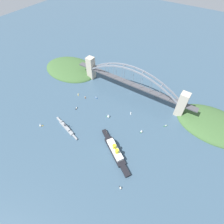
{
  "coord_description": "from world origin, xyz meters",
  "views": [
    {
      "loc": [
        -135.29,
        283.48,
        280.4
      ],
      "look_at": [
        0.0,
        79.45,
        8.0
      ],
      "focal_mm": 28.11,
      "sensor_mm": 36.0,
      "label": 1
    }
  ],
  "objects_px": {
    "small_boat_1": "(131,113)",
    "small_boat_7": "(142,131)",
    "naval_cruiser": "(66,128)",
    "ocean_liner": "(115,151)",
    "small_boat_0": "(166,126)",
    "seaplane_taxiing_near_bridge": "(157,96)",
    "small_boat_9": "(76,108)",
    "small_boat_5": "(108,116)",
    "small_boat_8": "(78,94)",
    "small_boat_4": "(96,98)",
    "harbor_arch_bridge": "(131,83)",
    "small_boat_2": "(40,125)",
    "small_boat_3": "(85,97)",
    "small_boat_6": "(121,187)"
  },
  "relations": [
    {
      "from": "small_boat_8",
      "to": "small_boat_6",
      "type": "bearing_deg",
      "value": 147.11
    },
    {
      "from": "small_boat_5",
      "to": "small_boat_4",
      "type": "bearing_deg",
      "value": -29.93
    },
    {
      "from": "small_boat_1",
      "to": "small_boat_3",
      "type": "bearing_deg",
      "value": 7.75
    },
    {
      "from": "small_boat_4",
      "to": "small_boat_8",
      "type": "relative_size",
      "value": 1.12
    },
    {
      "from": "small_boat_2",
      "to": "small_boat_4",
      "type": "distance_m",
      "value": 134.05
    },
    {
      "from": "harbor_arch_bridge",
      "to": "naval_cruiser",
      "type": "xyz_separation_m",
      "value": [
        55.15,
        159.77,
        -28.05
      ]
    },
    {
      "from": "naval_cruiser",
      "to": "seaplane_taxiing_near_bridge",
      "type": "distance_m",
      "value": 215.44
    },
    {
      "from": "ocean_liner",
      "to": "small_boat_6",
      "type": "distance_m",
      "value": 62.85
    },
    {
      "from": "ocean_liner",
      "to": "small_boat_1",
      "type": "distance_m",
      "value": 98.35
    },
    {
      "from": "small_boat_1",
      "to": "small_boat_9",
      "type": "xyz_separation_m",
      "value": [
        106.5,
        52.97,
        -0.07
      ]
    },
    {
      "from": "small_boat_0",
      "to": "small_boat_3",
      "type": "height_order",
      "value": "small_boat_3"
    },
    {
      "from": "small_boat_5",
      "to": "small_boat_8",
      "type": "height_order",
      "value": "small_boat_5"
    },
    {
      "from": "naval_cruiser",
      "to": "small_boat_9",
      "type": "xyz_separation_m",
      "value": [
        19.52,
        -51.77,
        -1.72
      ]
    },
    {
      "from": "harbor_arch_bridge",
      "to": "small_boat_8",
      "type": "xyz_separation_m",
      "value": [
        100.93,
        71.72,
        -29.79
      ]
    },
    {
      "from": "naval_cruiser",
      "to": "ocean_liner",
      "type": "bearing_deg",
      "value": -175.31
    },
    {
      "from": "harbor_arch_bridge",
      "to": "small_boat_8",
      "type": "height_order",
      "value": "harbor_arch_bridge"
    },
    {
      "from": "small_boat_5",
      "to": "small_boat_6",
      "type": "distance_m",
      "value": 145.72
    },
    {
      "from": "small_boat_4",
      "to": "small_boat_7",
      "type": "xyz_separation_m",
      "value": [
        -131.96,
        28.36,
        2.76
      ]
    },
    {
      "from": "small_boat_8",
      "to": "small_boat_1",
      "type": "bearing_deg",
      "value": -172.83
    },
    {
      "from": "small_boat_5",
      "to": "small_boat_8",
      "type": "xyz_separation_m",
      "value": [
        98.63,
        -17.87,
        -4.11
      ]
    },
    {
      "from": "harbor_arch_bridge",
      "to": "small_boat_9",
      "type": "bearing_deg",
      "value": 55.34
    },
    {
      "from": "small_boat_8",
      "to": "small_boat_7",
      "type": "bearing_deg",
      "value": 175.53
    },
    {
      "from": "seaplane_taxiing_near_bridge",
      "to": "small_boat_2",
      "type": "relative_size",
      "value": 1.13
    },
    {
      "from": "small_boat_4",
      "to": "small_boat_7",
      "type": "bearing_deg",
      "value": 167.87
    },
    {
      "from": "harbor_arch_bridge",
      "to": "small_boat_6",
      "type": "height_order",
      "value": "harbor_arch_bridge"
    },
    {
      "from": "small_boat_0",
      "to": "ocean_liner",
      "type": "bearing_deg",
      "value": 63.27
    },
    {
      "from": "small_boat_5",
      "to": "small_boat_7",
      "type": "bearing_deg",
      "value": -176.75
    },
    {
      "from": "harbor_arch_bridge",
      "to": "small_boat_2",
      "type": "height_order",
      "value": "harbor_arch_bridge"
    },
    {
      "from": "small_boat_1",
      "to": "small_boat_7",
      "type": "xyz_separation_m",
      "value": [
        -41.15,
        30.28,
        2.76
      ]
    },
    {
      "from": "small_boat_5",
      "to": "small_boat_9",
      "type": "relative_size",
      "value": 1.22
    },
    {
      "from": "small_boat_0",
      "to": "small_boat_8",
      "type": "xyz_separation_m",
      "value": [
        207.66,
        26.41,
        -0.01
      ]
    },
    {
      "from": "small_boat_2",
      "to": "small_boat_9",
      "type": "distance_m",
      "value": 80.72
    },
    {
      "from": "small_boat_5",
      "to": "naval_cruiser",
      "type": "bearing_deg",
      "value": 53.02
    },
    {
      "from": "small_boat_7",
      "to": "ocean_liner",
      "type": "bearing_deg",
      "value": 73.51
    },
    {
      "from": "small_boat_0",
      "to": "small_boat_5",
      "type": "relative_size",
      "value": 0.8
    },
    {
      "from": "small_boat_4",
      "to": "small_boat_5",
      "type": "height_order",
      "value": "small_boat_5"
    },
    {
      "from": "seaplane_taxiing_near_bridge",
      "to": "small_boat_3",
      "type": "distance_m",
      "value": 167.26
    },
    {
      "from": "small_boat_2",
      "to": "small_boat_6",
      "type": "relative_size",
      "value": 1.36
    },
    {
      "from": "small_boat_3",
      "to": "small_boat_5",
      "type": "bearing_deg",
      "value": 166.26
    },
    {
      "from": "small_boat_0",
      "to": "small_boat_1",
      "type": "relative_size",
      "value": 1.21
    },
    {
      "from": "small_boat_1",
      "to": "small_boat_7",
      "type": "relative_size",
      "value": 0.88
    },
    {
      "from": "ocean_liner",
      "to": "small_boat_1",
      "type": "height_order",
      "value": "ocean_liner"
    },
    {
      "from": "seaplane_taxiing_near_bridge",
      "to": "small_boat_9",
      "type": "height_order",
      "value": "seaplane_taxiing_near_bridge"
    },
    {
      "from": "small_boat_2",
      "to": "naval_cruiser",
      "type": "bearing_deg",
      "value": -152.9
    },
    {
      "from": "small_boat_2",
      "to": "small_boat_9",
      "type": "bearing_deg",
      "value": -109.92
    },
    {
      "from": "harbor_arch_bridge",
      "to": "ocean_liner",
      "type": "xyz_separation_m",
      "value": [
        -53.58,
        150.84,
        -25.15
      ]
    },
    {
      "from": "small_boat_9",
      "to": "small_boat_5",
      "type": "bearing_deg",
      "value": -165.73
    },
    {
      "from": "small_boat_1",
      "to": "small_boat_5",
      "type": "relative_size",
      "value": 0.66
    },
    {
      "from": "naval_cruiser",
      "to": "small_boat_2",
      "type": "xyz_separation_m",
      "value": [
        47.0,
        24.05,
        1.69
      ]
    },
    {
      "from": "small_boat_2",
      "to": "small_boat_7",
      "type": "xyz_separation_m",
      "value": [
        -175.12,
        -98.51,
        -0.59
      ]
    }
  ]
}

